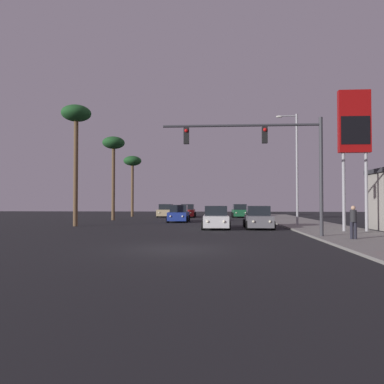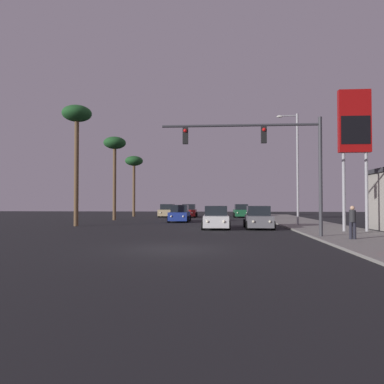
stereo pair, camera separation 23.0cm
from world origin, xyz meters
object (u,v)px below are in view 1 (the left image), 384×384
Objects in this scene: pedestrian_on_sidewalk at (353,221)px; palm_tree_far at (132,164)px; traffic_light_mast at (273,151)px; street_lamp at (295,163)px; palm_tree_mid at (114,148)px; car_tan at (166,211)px; gas_station_sign at (354,129)px; car_grey at (258,218)px; car_white at (216,218)px; palm_tree_near at (76,121)px; car_blue at (179,214)px; car_green at (240,211)px; car_red at (188,211)px.

palm_tree_far is (-18.13, 30.50, 6.05)m from pedestrian_on_sidewalk.
palm_tree_far is (-14.39, 29.00, 2.29)m from traffic_light_mast.
street_lamp is at bearing 92.29° from pedestrian_on_sidewalk.
palm_tree_far is 0.90× the size of palm_tree_mid.
car_tan is 32.30m from pedestrian_on_sidewalk.
gas_station_sign is (2.41, -6.29, 1.50)m from street_lamp.
car_grey is 9.47m from pedestrian_on_sidewalk.
street_lamp is 1.10× the size of palm_tree_far.
car_grey is at bearing -176.46° from car_white.
palm_tree_mid is at bearing 152.52° from street_lamp.
pedestrian_on_sidewalk is 0.17× the size of palm_tree_near.
car_tan is 22.59m from street_lamp.
car_blue and car_white have the same top height.
car_green is 15.70m from palm_tree_far.
car_tan is 0.53× the size of palm_tree_far.
palm_tree_near reaches higher than car_blue.
gas_station_sign is 5.39× the size of pedestrian_on_sidewalk.
palm_tree_mid is at bearing 29.87° from car_green.
traffic_light_mast is at bearing -147.67° from gas_station_sign.
car_grey is 26.88m from palm_tree_far.
street_lamp is 0.99× the size of palm_tree_mid.
street_lamp is 19.92m from palm_tree_mid.
car_red is 0.44× the size of palm_tree_near.
car_tan is 0.49× the size of traffic_light_mast.
car_tan is 2.60× the size of pedestrian_on_sidewalk.
traffic_light_mast is at bearing -31.75° from palm_tree_near.
car_grey is 0.48× the size of street_lamp.
gas_station_sign is 0.99× the size of palm_tree_mid.
palm_tree_mid is at bearing -47.87° from car_white.
traffic_light_mast reaches higher than car_blue.
palm_tree_far is 20.06m from palm_tree_near.
traffic_light_mast is (6.79, -27.34, 4.04)m from car_red.
palm_tree_far is at bearing -7.08° from car_green.
street_lamp is at bearing 71.61° from traffic_light_mast.
car_green is at bearing 103.57° from gas_station_sign.
palm_tree_near reaches higher than traffic_light_mast.
car_blue is 1.00× the size of car_red.
gas_station_sign is at bearing 158.71° from car_white.
car_tan and car_grey have the same top height.
palm_tree_near is at bearing 42.25° from car_blue.
palm_tree_mid is at bearing 126.79° from traffic_light_mast.
car_blue is 0.99× the size of car_tan.
car_tan is at bearing -63.89° from car_grey.
palm_tree_near is 1.09× the size of palm_tree_mid.
traffic_light_mast is 23.93m from palm_tree_mid.
pedestrian_on_sidewalk is at bearing -110.93° from gas_station_sign.
car_tan is at bearing 122.33° from gas_station_sign.
car_red is at bearing -89.78° from car_blue.
car_green is 0.44× the size of palm_tree_near.
street_lamp is at bearing 119.16° from car_red.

